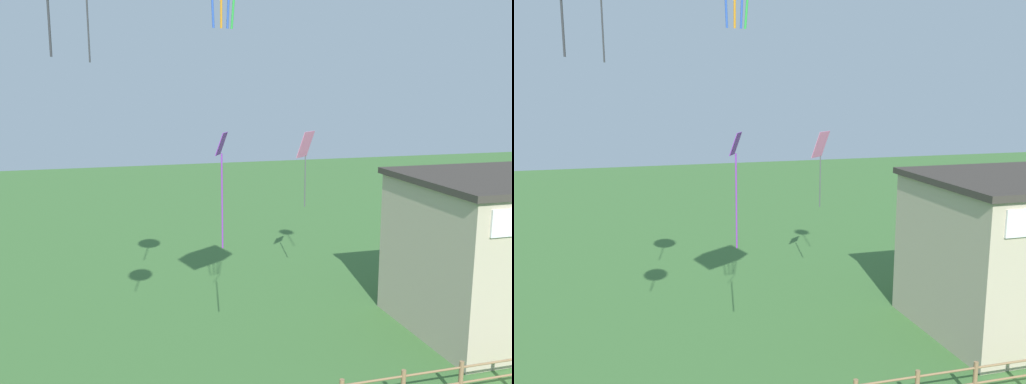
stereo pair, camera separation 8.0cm
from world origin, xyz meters
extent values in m
cylinder|color=olive|center=(5.80, 6.69, 0.63)|extent=(0.14, 0.14, 1.27)
cube|color=#B7A88E|center=(10.22, 11.02, 2.88)|extent=(6.56, 6.14, 5.77)
cube|color=#38332D|center=(10.22, 11.02, 5.89)|extent=(6.86, 6.44, 0.24)
cylinder|color=#333338|center=(-4.40, 11.05, 11.04)|extent=(0.05, 0.05, 2.09)
cylinder|color=#2D2D33|center=(-5.17, 6.40, 10.63)|extent=(0.05, 0.05, 1.38)
cube|color=pink|center=(4.61, 16.92, 6.73)|extent=(0.96, 0.90, 1.17)
cylinder|color=#4C4C51|center=(4.61, 16.92, 5.07)|extent=(0.05, 0.05, 2.33)
cube|color=purple|center=(-0.72, 9.93, 7.61)|extent=(0.48, 0.59, 0.69)
cylinder|color=purple|center=(-0.72, 9.93, 5.84)|extent=(0.05, 0.05, 2.95)
camera|label=1|loc=(-4.35, -6.74, 9.38)|focal=40.00mm
camera|label=2|loc=(-4.27, -6.76, 9.38)|focal=40.00mm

